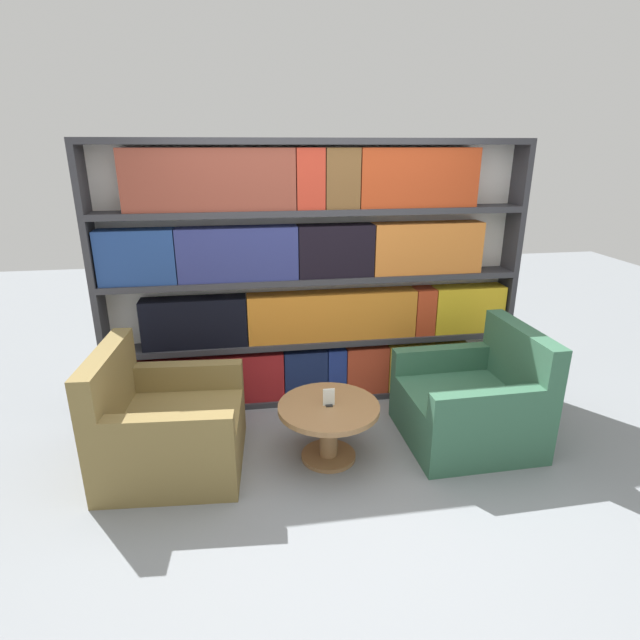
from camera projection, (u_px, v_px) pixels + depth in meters
ground_plane at (343, 485)px, 3.42m from camera, size 14.00×14.00×0.00m
bookshelf at (311, 281)px, 4.26m from camera, size 3.58×0.30×2.26m
armchair_left at (166, 429)px, 3.55m from camera, size 1.01×0.98×0.91m
armchair_right at (473, 404)px, 3.88m from camera, size 0.97×0.94×0.91m
coffee_table at (329, 420)px, 3.62m from camera, size 0.74×0.74×0.44m
table_sign at (329, 398)px, 3.56m from camera, size 0.08×0.06×0.13m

